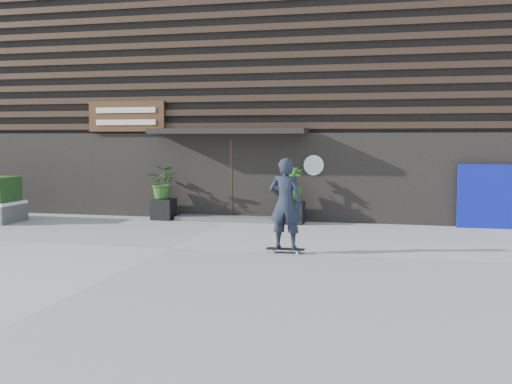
% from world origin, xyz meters
% --- Properties ---
extents(ground, '(80.00, 80.00, 0.00)m').
position_xyz_m(ground, '(0.00, 0.00, 0.00)').
color(ground, '#A19E98').
rests_on(ground, ground).
extents(entrance_step, '(3.00, 0.80, 0.12)m').
position_xyz_m(entrance_step, '(0.00, 4.60, 0.06)').
color(entrance_step, '#535351').
rests_on(entrance_step, ground).
extents(planter_pot_left, '(0.60, 0.60, 0.60)m').
position_xyz_m(planter_pot_left, '(-1.90, 4.40, 0.30)').
color(planter_pot_left, black).
rests_on(planter_pot_left, ground).
extents(bamboo_left, '(0.86, 0.75, 0.96)m').
position_xyz_m(bamboo_left, '(-1.90, 4.40, 1.08)').
color(bamboo_left, '#2D591E').
rests_on(bamboo_left, planter_pot_left).
extents(planter_pot_right, '(0.60, 0.60, 0.60)m').
position_xyz_m(planter_pot_right, '(1.90, 4.40, 0.30)').
color(planter_pot_right, black).
rests_on(planter_pot_right, ground).
extents(bamboo_right, '(0.54, 0.54, 0.96)m').
position_xyz_m(bamboo_right, '(1.90, 4.40, 1.08)').
color(bamboo_right, '#2D591E').
rests_on(bamboo_right, planter_pot_right).
extents(blue_tarp, '(1.79, 0.16, 1.68)m').
position_xyz_m(blue_tarp, '(7.13, 4.70, 0.84)').
color(blue_tarp, '#0B1396').
rests_on(blue_tarp, ground).
extents(building, '(18.00, 11.00, 8.00)m').
position_xyz_m(building, '(-0.00, 9.96, 3.99)').
color(building, black).
rests_on(building, ground).
extents(skateboarder, '(0.78, 0.47, 1.95)m').
position_xyz_m(skateboarder, '(2.49, 0.07, 1.02)').
color(skateboarder, black).
rests_on(skateboarder, ground).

